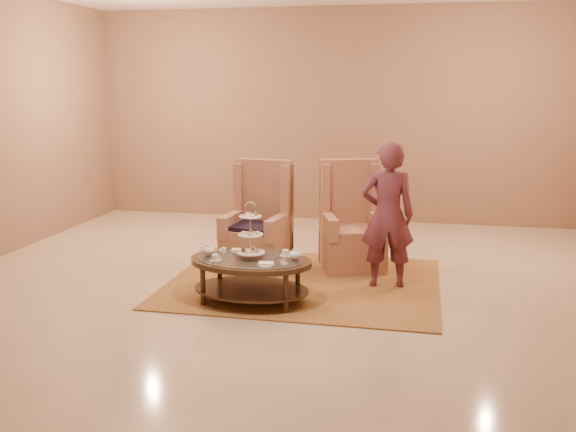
% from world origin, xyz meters
% --- Properties ---
extents(ground, '(8.00, 8.00, 0.00)m').
position_xyz_m(ground, '(0.00, 0.00, 0.00)').
color(ground, beige).
rests_on(ground, ground).
extents(ceiling, '(8.00, 8.00, 0.02)m').
position_xyz_m(ceiling, '(0.00, 0.00, 0.00)').
color(ceiling, silver).
rests_on(ceiling, ground).
extents(wall_back, '(8.00, 0.04, 3.50)m').
position_xyz_m(wall_back, '(0.00, 4.00, 1.75)').
color(wall_back, '#8F684E').
rests_on(wall_back, ground).
extents(rug, '(3.10, 2.59, 0.02)m').
position_xyz_m(rug, '(0.17, 0.37, 0.01)').
color(rug, '#AB7E3C').
rests_on(rug, ground).
extents(tea_table, '(1.35, 0.98, 1.08)m').
position_xyz_m(tea_table, '(-0.25, -0.41, 0.39)').
color(tea_table, black).
rests_on(tea_table, ground).
extents(armchair_left, '(0.81, 0.83, 1.34)m').
position_xyz_m(armchair_left, '(-0.49, 0.89, 0.45)').
color(armchair_left, '#AA6E50').
rests_on(armchair_left, ground).
extents(armchair_right, '(0.92, 0.93, 1.34)m').
position_xyz_m(armchair_right, '(0.63, 1.13, 0.45)').
color(armchair_right, '#AA6E50').
rests_on(armchair_right, ground).
extents(person, '(0.66, 0.49, 1.65)m').
position_xyz_m(person, '(1.11, 0.42, 0.83)').
color(person, '#5C2734').
rests_on(person, ground).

